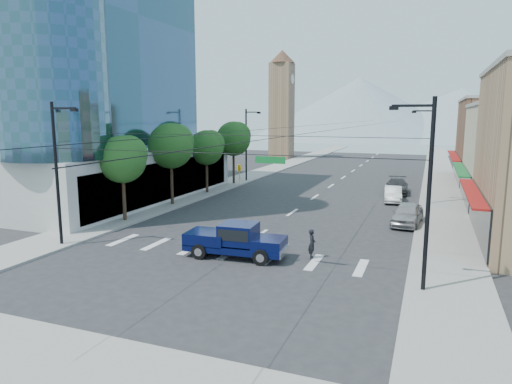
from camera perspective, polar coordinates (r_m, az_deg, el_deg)
ground at (r=26.43m, az=-4.20°, el=-8.50°), size 160.00×160.00×0.00m
sidewalk_left at (r=67.20m, az=1.06°, el=2.59°), size 4.00×120.00×0.15m
sidewalk_right at (r=63.24m, az=21.96°, el=1.47°), size 4.00×120.00×0.15m
sidewalk_cross at (r=17.21m, az=-22.52°, el=-19.27°), size 28.00×4.00×0.15m
office_tower at (r=52.43m, az=-25.14°, el=15.53°), size 29.50×27.00×30.00m
clock_tower at (r=89.03m, az=3.24°, el=11.09°), size 4.80×4.80×20.40m
mountain_left at (r=174.64m, az=12.74°, el=10.20°), size 80.00×80.00×22.00m
mountain_right at (r=182.94m, az=24.23°, el=8.94°), size 90.00×90.00×18.00m
tree_near at (r=36.29m, az=-16.13°, el=4.13°), size 3.65×3.64×6.71m
tree_midnear at (r=42.02m, az=-10.40°, el=5.85°), size 4.09×4.09×7.52m
tree_midfar at (r=48.16m, az=-6.03°, el=5.68°), size 3.65×3.64×6.71m
tree_far at (r=54.45m, az=-2.67°, el=6.80°), size 4.09×4.09×7.52m
signal_rig at (r=24.41m, az=-4.92°, el=1.20°), size 21.80×0.20×9.00m
lamp_pole_nw at (r=56.99m, az=-1.12°, el=6.27°), size 2.00×0.25×9.00m
lamp_pole_ne at (r=44.82m, az=20.90°, el=4.77°), size 2.00×0.25×9.00m
pickup_truck at (r=26.69m, az=-2.65°, el=-5.95°), size 6.07×2.62×2.01m
pedestrian at (r=26.67m, az=7.00°, el=-6.44°), size 0.55×0.71×1.72m
parked_car_near at (r=36.26m, az=18.42°, el=-2.63°), size 2.45×5.10×1.68m
parked_car_mid at (r=45.63m, az=16.75°, el=-0.26°), size 1.99×4.61×1.48m
parked_car_far at (r=50.76m, az=17.21°, el=0.73°), size 2.53×5.58×1.59m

